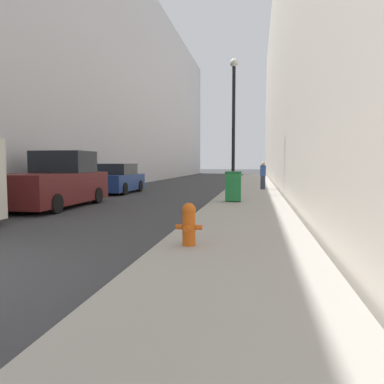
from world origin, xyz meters
TOP-DOWN VIEW (x-y plane):
  - sidewalk_right at (4.80, 18.00)m, footprint 2.90×60.00m
  - building_left_glass at (-10.00, 26.00)m, footprint 12.00×60.00m
  - building_right_stone at (12.36, 26.00)m, footprint 12.00×60.00m
  - fire_hydrant at (3.95, 2.42)m, footprint 0.47×0.36m
  - trash_bin at (4.24, 10.32)m, footprint 0.61×0.57m
  - lamppost at (3.97, 14.34)m, footprint 0.40×0.40m
  - pickup_truck at (-2.20, 8.55)m, footprint 2.28×5.06m
  - parked_sedan_near at (-2.29, 15.13)m, footprint 1.83×4.21m
  - pedestrian_on_sidewalk at (5.45, 17.52)m, footprint 0.32×0.21m

SIDE VIEW (x-z plane):
  - sidewalk_right at x=4.80m, z-range 0.00..0.14m
  - fire_hydrant at x=3.95m, z-range 0.16..0.92m
  - trash_bin at x=4.24m, z-range 0.15..1.31m
  - parked_sedan_near at x=-2.29m, z-range -0.06..1.53m
  - pickup_truck at x=-2.20m, z-range -0.16..1.91m
  - pedestrian_on_sidewalk at x=5.45m, z-range 0.14..1.70m
  - lamppost at x=3.97m, z-range 0.53..7.01m
  - building_left_glass at x=-10.00m, z-range 0.00..16.46m
  - building_right_stone at x=12.36m, z-range 0.00..17.49m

